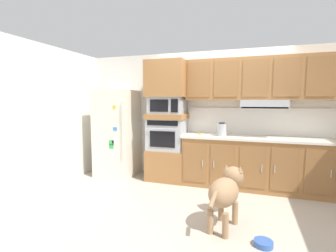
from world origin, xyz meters
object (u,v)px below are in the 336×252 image
Objects in this scene: built_in_oven at (167,134)px; dog_food_bowl at (263,243)px; electric_kettle at (222,130)px; refrigerator at (117,133)px; microwave at (167,105)px; screwdriver at (200,134)px; dog at (226,190)px.

built_in_oven reaches higher than dog_food_bowl.
refrigerator is at bearing -179.45° from electric_kettle.
dog_food_bowl is at bearing -69.78° from electric_kettle.
built_in_oven is 2.92× the size of electric_kettle.
microwave is at bearing 177.42° from electric_kettle.
refrigerator is at bearing -177.33° from screwdriver.
electric_kettle reaches higher than dog.
built_in_oven is 2.02m from dog.
electric_kettle is at bearing -2.58° from microwave.
refrigerator is 1.73m from screwdriver.
microwave is at bearing 133.03° from dog_food_bowl.
refrigerator is at bearing 71.62° from dog.
dog is at bearing 142.87° from dog_food_bowl.
screwdriver is at bearing 1.14° from built_in_oven.
microwave reaches higher than screwdriver.
refrigerator is 1.08m from built_in_oven.
dog is at bearing -67.39° from screwdriver.
electric_kettle reaches higher than dog_food_bowl.
dog is (1.28, -1.50, -1.00)m from microwave.
microwave is (1.08, 0.07, 0.58)m from refrigerator.
refrigerator reaches higher than microwave.
refrigerator is at bearing -176.41° from microwave.
screwdriver is 0.83× the size of dog_food_bowl.
screwdriver reaches higher than dog.
dog_food_bowl is at bearing -46.97° from microwave.
microwave is at bearing 3.59° from refrigerator.
screwdriver is 0.42m from electric_kettle.
built_in_oven reaches higher than screwdriver.
microwave is 0.83m from screwdriver.
refrigerator is 3.40m from dog_food_bowl.
screwdriver is (0.64, 0.01, -0.53)m from microwave.
electric_kettle is 2.14m from dog_food_bowl.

